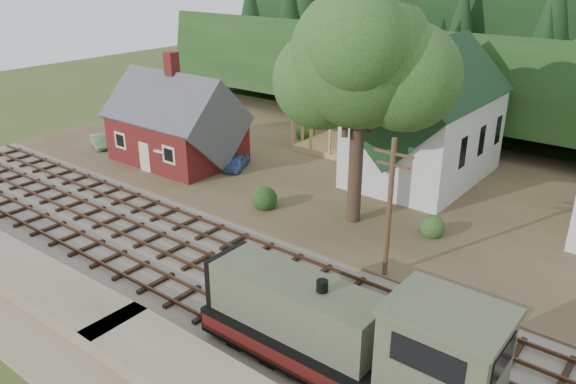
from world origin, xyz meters
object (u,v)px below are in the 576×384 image
Objects in this scene: car_blue at (237,162)px; car_green at (99,141)px; locomotive at (354,342)px; patio_set at (168,147)px.

car_blue is 0.97× the size of car_green.
locomotive reaches higher than car_green.
patio_set is (10.19, -0.57, 1.61)m from car_green.
patio_set is at bearing -156.23° from car_blue.
car_blue is 1.28× the size of patio_set.
car_blue is at bearing -53.51° from car_green.
car_blue is at bearing 143.31° from locomotive.
patio_set reaches higher than car_green.
locomotive is 3.96× the size of car_blue.
car_green is at bearing 169.09° from car_blue.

